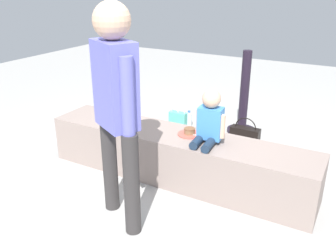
% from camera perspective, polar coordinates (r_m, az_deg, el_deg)
% --- Properties ---
extents(ground_plane, '(12.00, 12.00, 0.00)m').
position_cam_1_polar(ground_plane, '(3.61, 1.30, -8.04)').
color(ground_plane, '#A6A4A0').
extents(concrete_ledge, '(2.62, 0.51, 0.46)m').
position_cam_1_polar(concrete_ledge, '(3.50, 1.33, -4.76)').
color(concrete_ledge, gray).
rests_on(concrete_ledge, ground_plane).
extents(child_seated, '(0.28, 0.32, 0.48)m').
position_cam_1_polar(child_seated, '(3.17, 6.50, 0.91)').
color(child_seated, '#1C2D42').
rests_on(child_seated, concrete_ledge).
extents(adult_standing, '(0.46, 0.34, 1.69)m').
position_cam_1_polar(adult_standing, '(2.62, -8.12, 4.18)').
color(adult_standing, '#322E2E').
rests_on(adult_standing, ground_plane).
extents(cake_plate, '(0.22, 0.22, 0.07)m').
position_cam_1_polar(cake_plate, '(3.39, 3.38, -1.04)').
color(cake_plate, '#E0594C').
rests_on(cake_plate, concrete_ledge).
extents(gift_bag, '(0.21, 0.08, 0.36)m').
position_cam_1_polar(gift_bag, '(4.45, 1.56, 0.26)').
color(gift_bag, '#59C6B2').
rests_on(gift_bag, ground_plane).
extents(railing_post, '(0.36, 0.36, 1.03)m').
position_cam_1_polar(railing_post, '(4.61, 11.72, 3.48)').
color(railing_post, black).
rests_on(railing_post, ground_plane).
extents(water_bottle_near_gift, '(0.07, 0.07, 0.22)m').
position_cam_1_polar(water_bottle_near_gift, '(4.79, 3.29, 1.06)').
color(water_bottle_near_gift, silver).
rests_on(water_bottle_near_gift, ground_plane).
extents(party_cup_red, '(0.08, 0.08, 0.11)m').
position_cam_1_polar(party_cup_red, '(4.11, 4.77, -3.36)').
color(party_cup_red, red).
rests_on(party_cup_red, ground_plane).
extents(cake_box_white, '(0.39, 0.40, 0.11)m').
position_cam_1_polar(cake_box_white, '(4.69, -5.87, -0.07)').
color(cake_box_white, white).
rests_on(cake_box_white, ground_plane).
extents(handbag_black_leather, '(0.33, 0.12, 0.36)m').
position_cam_1_polar(handbag_black_leather, '(4.27, 11.90, -1.69)').
color(handbag_black_leather, black).
rests_on(handbag_black_leather, ground_plane).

